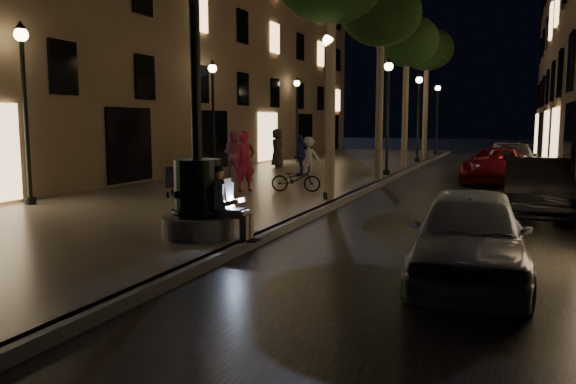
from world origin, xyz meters
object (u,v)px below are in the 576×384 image
at_px(bicycle, 296,179).
at_px(car_fifth, 506,154).
at_px(lamp_curb_d, 437,109).
at_px(tree_second, 381,15).
at_px(lamp_left_b, 213,102).
at_px(tree_far, 427,50).
at_px(lamp_curb_a, 329,92).
at_px(lamp_curb_c, 419,106).
at_px(tree_third, 407,42).
at_px(car_second, 537,187).
at_px(seated_man_laptop, 226,201).
at_px(lamp_curb_b, 388,101).
at_px(lamp_left_c, 297,108).
at_px(car_rear, 514,159).
at_px(pedestrian_white, 308,156).
at_px(pedestrian_blue, 300,155).
at_px(car_third, 496,166).
at_px(pedestrian_dark, 277,148).
at_px(pedestrian_red, 245,161).
at_px(pedestrian_pink, 234,154).
at_px(lamp_left_a, 24,90).
at_px(car_front, 469,235).
at_px(fountain_lamppost, 198,185).
at_px(stroller, 175,180).

bearing_deg(bicycle, car_fifth, -33.33).
bearing_deg(lamp_curb_d, tree_second, -89.68).
bearing_deg(lamp_curb_d, lamp_left_b, -111.53).
height_order(tree_far, lamp_curb_a, tree_far).
distance_m(lamp_curb_c, bicycle, 15.12).
xyz_separation_m(lamp_curb_a, lamp_curb_c, (0.00, 16.00, 0.00)).
relative_size(tree_third, car_second, 1.61).
bearing_deg(seated_man_laptop, car_second, 49.28).
xyz_separation_m(tree_third, bicycle, (-1.45, -10.82, -5.53)).
xyz_separation_m(lamp_curb_b, lamp_left_c, (-7.10, 8.00, 0.00)).
xyz_separation_m(car_rear, pedestrian_white, (-7.82, -6.08, 0.31)).
relative_size(tree_far, lamp_curb_a, 1.56).
height_order(lamp_left_b, car_fifth, lamp_left_b).
xyz_separation_m(car_fifth, pedestrian_blue, (-7.68, -12.14, 0.43)).
relative_size(tree_second, lamp_left_b, 1.54).
distance_m(tree_far, car_fifth, 7.34).
distance_m(tree_third, tree_far, 6.01).
relative_size(tree_second, tree_far, 0.99).
bearing_deg(car_third, pedestrian_dark, 172.45).
relative_size(lamp_curb_c, pedestrian_blue, 2.86).
bearing_deg(pedestrian_white, pedestrian_dark, -71.60).
distance_m(car_second, pedestrian_red, 8.49).
bearing_deg(lamp_curb_d, pedestrian_pink, -106.43).
height_order(lamp_curb_c, pedestrian_pink, lamp_curb_c).
bearing_deg(lamp_left_a, car_front, -12.33).
xyz_separation_m(seated_man_laptop, tree_third, (0.09, 18.00, 5.21)).
xyz_separation_m(seated_man_laptop, car_fifth, (4.63, 24.25, -0.32)).
relative_size(tree_third, pedestrian_pink, 3.91).
distance_m(lamp_curb_c, lamp_left_c, 7.10).
bearing_deg(car_second, tree_far, 106.67).
bearing_deg(lamp_curb_d, lamp_curb_a, -90.00).
relative_size(car_second, pedestrian_pink, 2.42).
distance_m(pedestrian_red, pedestrian_dark, 9.62).
bearing_deg(bicycle, lamp_curb_c, -19.57).
bearing_deg(tree_far, car_front, -80.15).
bearing_deg(tree_far, fountain_lamppost, -91.86).
bearing_deg(pedestrian_dark, car_front, -171.01).
bearing_deg(pedestrian_red, bicycle, -38.43).
relative_size(fountain_lamppost, lamp_left_a, 1.08).
height_order(tree_second, car_rear, tree_second).
height_order(lamp_curb_a, car_rear, lamp_curb_a).
bearing_deg(tree_far, pedestrian_red, -100.03).
bearing_deg(car_rear, pedestrian_dark, -167.59).
bearing_deg(stroller, car_fifth, 44.93).
relative_size(lamp_left_a, car_rear, 1.01).
xyz_separation_m(lamp_curb_a, lamp_left_a, (-7.10, -4.00, 0.00)).
distance_m(tree_second, bicycle, 7.64).
xyz_separation_m(tree_second, lamp_left_b, (-7.20, 0.00, -3.10)).
relative_size(seated_man_laptop, pedestrian_pink, 0.76).
distance_m(fountain_lamppost, stroller, 5.98).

